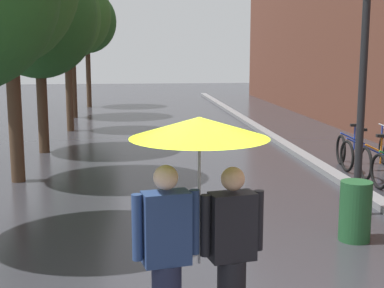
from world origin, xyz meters
TOP-DOWN VIEW (x-y plane):
  - kerb_strip at (3.20, 10.00)m, footprint 0.30×36.00m
  - street_tree_2 at (-3.32, 9.96)m, footprint 2.96×2.96m
  - street_tree_3 at (-3.07, 13.82)m, footprint 2.21×2.21m
  - street_tree_4 at (-3.32, 17.58)m, footprint 3.10×3.10m
  - street_tree_5 at (-3.05, 21.61)m, footprint 2.71×2.71m
  - parked_bicycle_5 at (4.19, 6.89)m, footprint 1.09×0.72m
  - parked_bicycle_6 at (4.35, 7.60)m, footprint 1.15×0.81m
  - couple_under_umbrella at (-0.43, 0.02)m, footprint 1.19×1.19m
  - street_lamp_post at (2.60, 3.77)m, footprint 0.24×0.24m
  - litter_bin at (2.09, 2.60)m, footprint 0.44×0.44m

SIDE VIEW (x-z plane):
  - kerb_strip at x=3.20m, z-range 0.00..0.12m
  - parked_bicycle_5 at x=4.19m, z-range -0.10..0.86m
  - parked_bicycle_6 at x=4.35m, z-range -0.10..0.86m
  - litter_bin at x=2.09m, z-range 0.00..0.85m
  - couple_under_umbrella at x=-0.43m, z-range 0.38..2.48m
  - street_lamp_post at x=2.60m, z-range 0.35..4.22m
  - street_tree_2 at x=-3.32m, z-range 0.95..6.08m
  - street_tree_3 at x=-3.07m, z-range 1.12..6.26m
  - street_tree_5 at x=-3.05m, z-range 1.24..6.64m
  - street_tree_4 at x=-3.32m, z-range 1.16..6.87m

